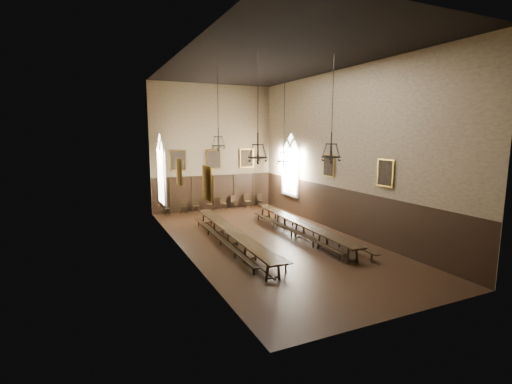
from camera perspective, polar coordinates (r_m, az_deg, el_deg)
floor at (r=19.58m, az=1.98°, el=-7.49°), size 9.00×18.00×0.02m
ceiling at (r=19.09m, az=2.14°, el=19.46°), size 9.00×18.00×0.02m
wall_back at (r=27.14m, az=-6.62°, el=6.74°), size 9.00×0.02×9.00m
wall_front at (r=11.53m, az=22.75°, el=3.10°), size 9.00×0.02×9.00m
wall_left at (r=17.24m, az=-11.50°, el=5.35°), size 0.02×18.00×9.00m
wall_right at (r=21.22m, az=13.05°, el=5.95°), size 0.02×18.00×9.00m
wainscot_panelling at (r=19.26m, az=2.00°, el=-3.89°), size 9.00×18.00×2.50m
table_left at (r=18.52m, az=-3.68°, el=-7.11°), size 1.15×10.56×0.82m
table_right at (r=20.44m, az=6.75°, el=-5.62°), size 1.22×10.39×0.81m
bench_left_outer at (r=18.71m, az=-5.53°, el=-7.42°), size 0.50×9.26×0.42m
bench_left_inner at (r=19.09m, az=-2.05°, el=-7.05°), size 0.48×9.39×0.42m
bench_right_inner at (r=20.24m, az=5.47°, el=-6.17°), size 0.27×9.14×0.41m
bench_right_outer at (r=20.64m, az=8.84°, el=-5.86°), size 0.43×10.06×0.45m
chair_0 at (r=26.24m, az=-13.52°, el=-2.83°), size 0.43×0.43×0.91m
chair_1 at (r=26.49m, az=-11.12°, el=-2.60°), size 0.55×0.55×0.97m
chair_2 at (r=26.83m, az=-9.19°, el=-2.46°), size 0.48×0.48×0.89m
chair_3 at (r=26.98m, az=-7.25°, el=-2.25°), size 0.58×0.58×1.04m
chair_4 at (r=27.37m, az=-5.03°, el=-2.11°), size 0.48×0.48×0.94m
chair_5 at (r=27.73m, az=-3.36°, el=-1.93°), size 0.50×0.50×0.98m
chair_6 at (r=28.04m, az=-1.33°, el=-1.78°), size 0.48×0.48×0.99m
chair_7 at (r=28.53m, az=0.63°, el=-1.63°), size 0.49×0.49×0.92m
chandelier_back_left at (r=20.30m, az=-5.81°, el=7.96°), size 0.77×0.77×4.25m
chandelier_back_right at (r=21.87m, az=4.30°, el=5.68°), size 0.83×0.83×5.22m
chandelier_front_left at (r=16.08m, az=0.30°, el=6.38°), size 0.87×0.87×4.64m
chandelier_front_right at (r=17.38m, az=11.48°, el=6.26°), size 0.92×0.92×4.69m
portrait_back_0 at (r=26.36m, az=-11.89°, el=4.80°), size 1.10×0.12×1.40m
portrait_back_1 at (r=27.06m, az=-6.50°, el=5.04°), size 1.10×0.12×1.40m
portrait_back_2 at (r=27.98m, az=-1.42°, el=5.22°), size 1.10×0.12×1.40m
portrait_left_0 at (r=18.31m, az=-11.75°, el=3.03°), size 0.12×1.00×1.30m
portrait_left_1 at (r=13.99m, az=-7.54°, el=1.35°), size 0.12×1.00×1.30m
portrait_right_0 at (r=21.99m, az=11.11°, el=4.03°), size 0.12×1.00×1.30m
portrait_right_1 at (r=18.55m, az=19.27°, el=2.79°), size 0.12×1.00×1.30m
window_right at (r=25.81m, az=5.32°, el=4.20°), size 0.20×2.20×4.60m
window_left at (r=22.71m, az=-14.44°, el=3.30°), size 0.20×2.20×4.60m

